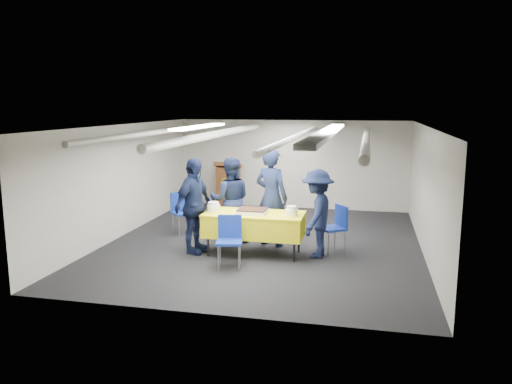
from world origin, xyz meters
TOP-DOWN VIEW (x-y plane):
  - ground at (0.00, 0.00)m, footprint 7.00×7.00m
  - room_shell at (0.09, 0.41)m, footprint 6.00×7.00m
  - serving_table at (-0.03, -0.79)m, footprint 1.80×0.84m
  - sheet_cake at (-0.05, -0.83)m, footprint 0.53×0.41m
  - plate_stack_left at (-0.78, -0.84)m, footprint 0.23×0.23m
  - plate_stack_right at (0.66, -0.84)m, footprint 0.21×0.21m
  - podium at (-1.60, 3.05)m, footprint 0.62×0.53m
  - chair_near at (-0.28, -1.55)m, footprint 0.50×0.50m
  - chair_right at (1.42, -0.29)m, footprint 0.59×0.59m
  - chair_left at (-1.86, 0.36)m, footprint 0.59×0.59m
  - sailor_a at (0.16, -0.12)m, footprint 0.81×0.68m
  - sailor_b at (-0.69, -0.03)m, footprint 0.96×0.83m
  - sailor_c at (-1.13, -0.92)m, footprint 0.68×1.11m
  - sailor_d at (1.10, -0.68)m, footprint 0.72×1.09m

SIDE VIEW (x-z plane):
  - ground at x=0.00m, z-range 0.00..0.00m
  - chair_near at x=-0.28m, z-range 0.10..0.97m
  - chair_right at x=1.42m, z-range 0.10..0.97m
  - chair_left at x=-1.86m, z-range 0.10..0.97m
  - serving_table at x=-0.03m, z-range 0.17..0.94m
  - podium at x=-1.60m, z-range -0.01..1.24m
  - sailor_d at x=1.10m, z-range 0.00..1.58m
  - sheet_cake at x=-0.05m, z-range 0.77..0.86m
  - sailor_b at x=-0.69m, z-range 0.00..1.68m
  - plate_stack_right at x=0.66m, z-range 0.76..0.93m
  - plate_stack_left at x=-0.78m, z-range 0.76..0.94m
  - sailor_c at x=-1.13m, z-range 0.00..1.76m
  - sailor_a at x=0.16m, z-range 0.00..1.89m
  - room_shell at x=0.09m, z-range 0.66..2.96m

